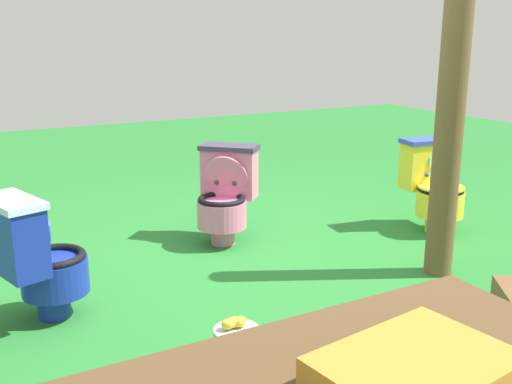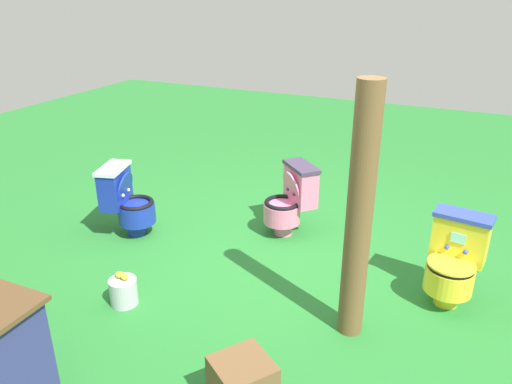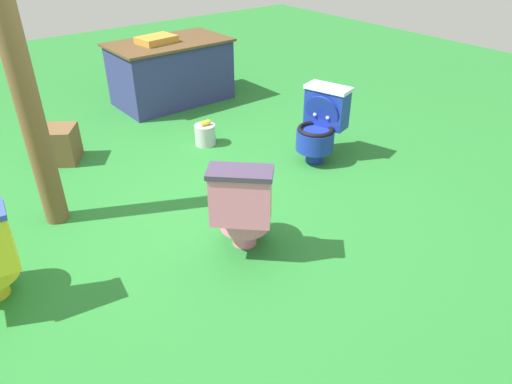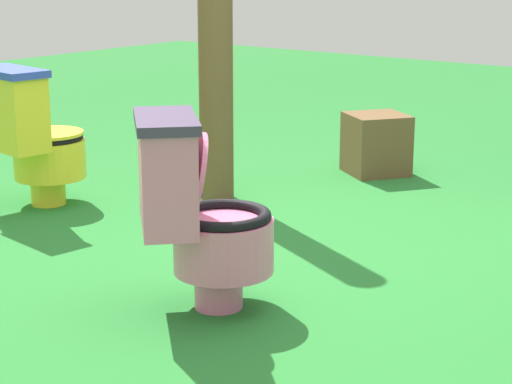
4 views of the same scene
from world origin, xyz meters
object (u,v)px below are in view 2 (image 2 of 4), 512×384
Objects in this scene: toilet_pink at (291,199)px; lemon_bucket at (124,291)px; wooden_post at (359,217)px; toilet_blue at (127,200)px; toilet_yellow at (454,260)px.

toilet_pink reaches higher than lemon_bucket.
toilet_blue is at bearing -12.45° from wooden_post.
wooden_post is at bearing 56.79° from toilet_yellow.
toilet_blue is at bearing 11.46° from toilet_yellow.
toilet_blue is 0.39× the size of wooden_post.
lemon_bucket is (1.72, 0.44, -0.81)m from wooden_post.
lemon_bucket is at bearing 14.49° from wooden_post.
toilet_pink is 0.39× the size of wooden_post.
toilet_yellow is at bearing -131.54° from wooden_post.
wooden_post is 1.95m from lemon_bucket.
wooden_post is (-2.44, 0.54, 0.55)m from toilet_blue.
toilet_blue is 1.24m from lemon_bucket.
wooden_post reaches higher than toilet_blue.
wooden_post is (-0.96, 1.25, 0.55)m from toilet_pink.
toilet_yellow is at bearing -155.49° from toilet_pink.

